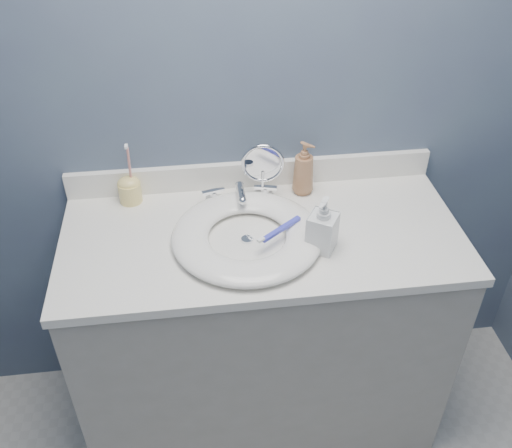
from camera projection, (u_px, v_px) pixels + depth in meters
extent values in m
cube|color=#48536D|center=(251.00, 96.00, 1.75)|extent=(2.20, 0.02, 2.40)
cube|color=#A9A39B|center=(261.00, 333.00, 2.01)|extent=(1.20, 0.55, 0.85)
cube|color=white|center=(262.00, 237.00, 1.74)|extent=(1.22, 0.57, 0.03)
cube|color=white|center=(252.00, 174.00, 1.91)|extent=(1.22, 0.02, 0.09)
cylinder|color=silver|center=(247.00, 239.00, 1.70)|extent=(0.04, 0.04, 0.01)
cube|color=silver|center=(240.00, 199.00, 1.86)|extent=(0.22, 0.05, 0.01)
cylinder|color=silver|center=(240.00, 191.00, 1.85)|extent=(0.03, 0.03, 0.06)
cylinder|color=silver|center=(241.00, 192.00, 1.79)|extent=(0.02, 0.09, 0.02)
sphere|color=silver|center=(242.00, 201.00, 1.76)|extent=(0.03, 0.03, 0.03)
cylinder|color=silver|center=(214.00, 197.00, 1.85)|extent=(0.02, 0.02, 0.03)
cube|color=silver|center=(213.00, 191.00, 1.83)|extent=(0.08, 0.03, 0.01)
cylinder|color=silver|center=(265.00, 193.00, 1.86)|extent=(0.02, 0.02, 0.03)
cube|color=silver|center=(266.00, 187.00, 1.85)|extent=(0.08, 0.03, 0.01)
cylinder|color=silver|center=(263.00, 197.00, 1.87)|extent=(0.08, 0.08, 0.01)
cylinder|color=silver|center=(263.00, 184.00, 1.84)|extent=(0.01, 0.01, 0.10)
torus|color=silver|center=(263.00, 163.00, 1.79)|extent=(0.14, 0.03, 0.14)
cylinder|color=white|center=(263.00, 163.00, 1.79)|extent=(0.11, 0.02, 0.11)
imported|color=#9C6B46|center=(304.00, 168.00, 1.85)|extent=(0.10, 0.10, 0.19)
imported|color=silver|center=(323.00, 224.00, 1.62)|extent=(0.11, 0.11, 0.17)
cylinder|color=#F5DC7A|center=(130.00, 192.00, 1.84)|extent=(0.07, 0.07, 0.07)
ellipsoid|color=#F5DC7A|center=(129.00, 183.00, 1.82)|extent=(0.07, 0.06, 0.04)
cylinder|color=#D17C77|center=(129.00, 166.00, 1.78)|extent=(0.02, 0.02, 0.14)
cube|color=white|center=(126.00, 146.00, 1.73)|extent=(0.01, 0.02, 0.01)
cube|color=#373CC5|center=(281.00, 229.00, 1.68)|extent=(0.13, 0.11, 0.01)
cube|color=white|center=(261.00, 240.00, 1.62)|extent=(0.03, 0.02, 0.01)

